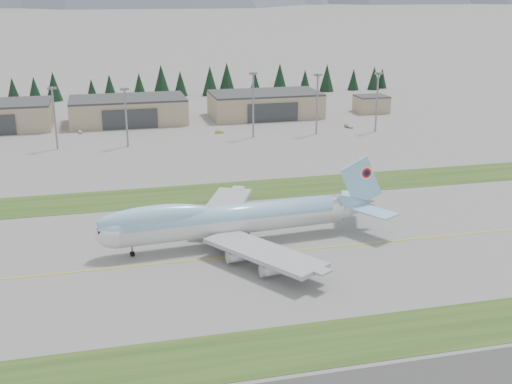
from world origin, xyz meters
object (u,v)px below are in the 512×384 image
object	(u,v)px
hangar_center	(128,110)
service_vehicle_a	(80,133)
boeing_747_freighter	(231,219)
service_vehicle_c	(348,128)
hangar_right	(265,104)
service_vehicle_b	(219,133)

from	to	relation	value
hangar_center	service_vehicle_a	size ratio (longest dim) A/B	13.83
boeing_747_freighter	service_vehicle_a	bearing A→B (deg)	101.09
hangar_center	service_vehicle_a	bearing A→B (deg)	-141.32
service_vehicle_a	service_vehicle_c	distance (m)	108.21
hangar_right	service_vehicle_a	xyz separation A→B (m)	(-79.95, -15.97, -5.39)
hangar_center	service_vehicle_c	world-z (taller)	hangar_center
hangar_center	service_vehicle_a	xyz separation A→B (m)	(-19.95, -15.97, -5.39)
hangar_center	service_vehicle_a	world-z (taller)	hangar_center
boeing_747_freighter	hangar_right	size ratio (longest dim) A/B	1.41
boeing_747_freighter	service_vehicle_b	world-z (taller)	boeing_747_freighter
hangar_right	hangar_center	bearing A→B (deg)	180.00
hangar_center	hangar_right	size ratio (longest dim) A/B	1.00
boeing_747_freighter	service_vehicle_a	distance (m)	131.56
hangar_center	hangar_right	distance (m)	60.00
service_vehicle_b	boeing_747_freighter	bearing A→B (deg)	163.39
hangar_right	service_vehicle_a	bearing A→B (deg)	-168.70
hangar_center	service_vehicle_c	distance (m)	92.87
hangar_center	hangar_right	world-z (taller)	same
hangar_right	service_vehicle_c	distance (m)	42.11
hangar_right	service_vehicle_b	distance (m)	40.03
hangar_right	service_vehicle_a	size ratio (longest dim) A/B	13.83
boeing_747_freighter	hangar_center	bearing A→B (deg)	91.67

